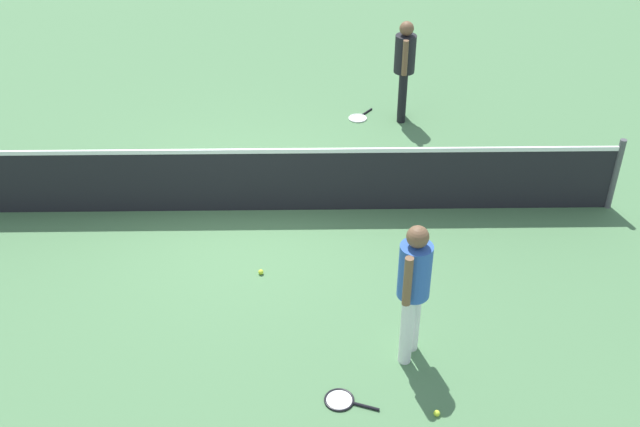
{
  "coord_description": "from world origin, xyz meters",
  "views": [
    {
      "loc": [
        0.82,
        -9.07,
        6.09
      ],
      "look_at": [
        0.94,
        -1.43,
        0.9
      ],
      "focal_mm": 43.92,
      "sensor_mm": 36.0,
      "label": 1
    }
  ],
  "objects_px": {
    "tennis_racket_near_player": "(342,400)",
    "tennis_ball_by_net": "(261,272)",
    "player_far_side": "(404,63)",
    "tennis_ball_midcourt": "(437,413)",
    "player_near_side": "(414,282)",
    "tennis_racket_far_player": "(359,118)"
  },
  "relations": [
    {
      "from": "tennis_ball_by_net",
      "to": "tennis_ball_midcourt",
      "type": "bearing_deg",
      "value": -50.85
    },
    {
      "from": "tennis_racket_near_player",
      "to": "tennis_ball_by_net",
      "type": "height_order",
      "value": "tennis_ball_by_net"
    },
    {
      "from": "tennis_ball_by_net",
      "to": "tennis_racket_far_player",
      "type": "bearing_deg",
      "value": 70.86
    },
    {
      "from": "tennis_racket_far_player",
      "to": "tennis_ball_midcourt",
      "type": "bearing_deg",
      "value": -86.3
    },
    {
      "from": "tennis_racket_near_player",
      "to": "tennis_ball_by_net",
      "type": "relative_size",
      "value": 9.19
    },
    {
      "from": "player_near_side",
      "to": "player_far_side",
      "type": "bearing_deg",
      "value": 84.98
    },
    {
      "from": "tennis_racket_far_player",
      "to": "tennis_ball_midcourt",
      "type": "height_order",
      "value": "tennis_ball_midcourt"
    },
    {
      "from": "player_near_side",
      "to": "tennis_ball_by_net",
      "type": "height_order",
      "value": "player_near_side"
    },
    {
      "from": "player_far_side",
      "to": "tennis_ball_midcourt",
      "type": "relative_size",
      "value": 25.76
    },
    {
      "from": "player_near_side",
      "to": "tennis_ball_midcourt",
      "type": "distance_m",
      "value": 1.33
    },
    {
      "from": "player_far_side",
      "to": "player_near_side",
      "type": "bearing_deg",
      "value": -95.02
    },
    {
      "from": "tennis_racket_far_player",
      "to": "tennis_ball_midcourt",
      "type": "relative_size",
      "value": 8.58
    },
    {
      "from": "player_far_side",
      "to": "tennis_ball_by_net",
      "type": "distance_m",
      "value": 4.8
    },
    {
      "from": "tennis_ball_by_net",
      "to": "tennis_racket_near_player",
      "type": "bearing_deg",
      "value": -66.16
    },
    {
      "from": "player_far_side",
      "to": "tennis_ball_midcourt",
      "type": "xyz_separation_m",
      "value": [
        -0.29,
        -6.47,
        -0.98
      ]
    },
    {
      "from": "player_near_side",
      "to": "tennis_racket_far_player",
      "type": "relative_size",
      "value": 3.0
    },
    {
      "from": "tennis_racket_near_player",
      "to": "tennis_ball_midcourt",
      "type": "distance_m",
      "value": 0.97
    },
    {
      "from": "tennis_racket_far_player",
      "to": "tennis_racket_near_player",
      "type": "bearing_deg",
      "value": -94.79
    },
    {
      "from": "player_far_side",
      "to": "tennis_racket_far_player",
      "type": "xyz_separation_m",
      "value": [
        -0.71,
        0.02,
        -1.0
      ]
    },
    {
      "from": "player_far_side",
      "to": "tennis_ball_by_net",
      "type": "relative_size",
      "value": 25.76
    },
    {
      "from": "player_near_side",
      "to": "tennis_ball_midcourt",
      "type": "relative_size",
      "value": 25.76
    },
    {
      "from": "tennis_racket_near_player",
      "to": "tennis_ball_midcourt",
      "type": "height_order",
      "value": "tennis_ball_midcourt"
    }
  ]
}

